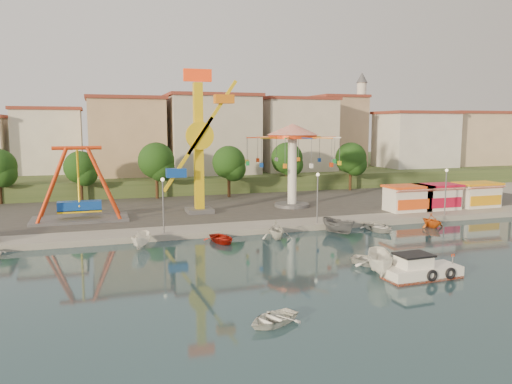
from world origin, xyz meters
name	(u,v)px	position (x,y,z in m)	size (l,w,h in m)	color
ground	(292,268)	(0.00, 0.00, 0.00)	(200.00, 200.00, 0.00)	#122633
quay_deck	(173,180)	(0.00, 62.00, 0.30)	(200.00, 100.00, 0.60)	#9E998E
asphalt_pad	(208,203)	(0.00, 30.00, 0.60)	(90.00, 28.00, 0.01)	#4C4944
hill_terrace	(169,171)	(0.00, 67.00, 1.50)	(200.00, 60.00, 3.00)	#384C26
pirate_ship_ride	(79,186)	(-15.80, 21.94, 4.39)	(10.00, 5.00, 8.00)	#59595E
kamikaze_tower	(202,145)	(-2.28, 22.58, 8.52)	(5.96, 3.10, 16.50)	#59595E
wave_swinger	(292,146)	(9.35, 23.53, 8.20)	(11.60, 11.60, 10.40)	#59595E
booth_left	(407,198)	(21.38, 16.49, 2.16)	(5.40, 3.78, 3.08)	white
booth_mid	(437,196)	(25.59, 16.49, 2.16)	(5.40, 3.78, 3.08)	white
booth_right	(477,194)	(31.56, 16.49, 2.16)	(5.40, 3.78, 3.08)	white
lamp_post_1	(163,207)	(-8.00, 13.00, 3.10)	(0.14, 0.14, 5.00)	#59595E
lamp_post_2	(317,199)	(8.00, 13.00, 3.10)	(0.14, 0.14, 5.00)	#59595E
lamp_post_3	(446,193)	(24.00, 13.00, 3.10)	(0.14, 0.14, 5.00)	#59595E
tree_1	(80,167)	(-16.00, 36.24, 5.20)	(4.35, 4.35, 6.80)	#382314
tree_2	(156,161)	(-6.00, 35.81, 5.92)	(5.02, 5.02, 7.85)	#382314
tree_3	(229,162)	(4.00, 34.36, 5.55)	(4.68, 4.68, 7.32)	#382314
tree_4	(287,158)	(14.00, 37.35, 5.75)	(4.86, 4.86, 7.60)	#382314
tree_5	(351,158)	(24.00, 35.54, 5.71)	(4.83, 4.83, 7.54)	#382314
building_1	(47,147)	(-21.33, 51.38, 7.32)	(12.33, 9.01, 8.63)	silver
building_2	(132,138)	(-8.19, 51.96, 8.62)	(11.95, 9.28, 11.23)	tan
building_3	(216,144)	(5.60, 48.80, 7.60)	(12.59, 10.50, 9.20)	beige
building_4	(283,143)	(19.07, 52.20, 7.62)	(10.75, 9.23, 9.24)	beige
building_5	(353,137)	(32.37, 50.33, 8.61)	(12.77, 10.96, 11.21)	tan
building_6	(412,134)	(44.15, 48.77, 9.18)	(8.23, 8.98, 12.36)	silver
building_7	(446,142)	(56.03, 53.70, 7.38)	(11.59, 10.93, 8.76)	beige
minaret	(361,116)	(36.00, 54.00, 12.55)	(2.80, 2.80, 18.00)	silver
cabin_motorboat	(420,271)	(7.74, -5.06, 0.52)	(5.66, 2.42, 1.96)	white
rowboat_a	(378,261)	(6.55, -1.45, 0.43)	(2.95, 4.13, 0.85)	white
rowboat_b	(272,319)	(-5.05, -9.70, 0.33)	(2.30, 3.21, 0.67)	white
skiff	(380,263)	(5.48, -3.44, 0.88)	(1.71, 4.55, 1.76)	white
moored_boat_2	(141,241)	(-10.39, 9.80, 0.70)	(1.37, 3.63, 1.40)	white
moored_boat_3	(222,239)	(-3.09, 9.80, 0.38)	(2.61, 3.65, 0.76)	#B0190E
moored_boat_4	(276,230)	(2.26, 9.80, 0.86)	(2.83, 3.28, 1.73)	silver
moored_boat_5	(339,226)	(8.88, 9.80, 0.81)	(1.59, 4.22, 1.63)	#58585D
moored_boat_6	(379,227)	(13.49, 9.80, 0.42)	(2.86, 4.01, 0.83)	silver
moored_boat_7	(432,220)	(19.86, 9.80, 0.75)	(2.46, 2.86, 1.50)	#D95813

